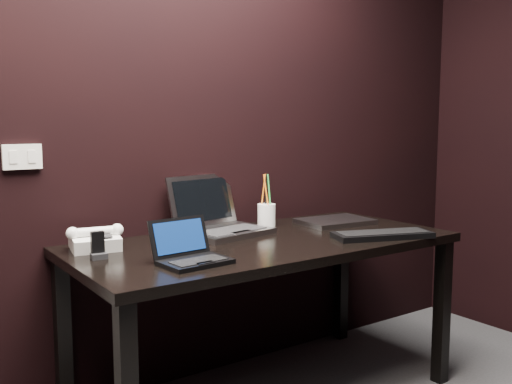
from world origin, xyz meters
TOP-DOWN VIEW (x-y plane):
  - wall_back at (0.00, 1.80)m, footprint 4.00×0.00m
  - wall_switch at (-0.62, 1.79)m, footprint 0.15×0.02m
  - desk at (0.30, 1.40)m, footprint 1.70×0.80m
  - netbook at (-0.17, 1.21)m, footprint 0.26×0.24m
  - silver_laptop at (0.21, 1.63)m, footprint 0.44×0.41m
  - ext_keyboard at (0.76, 1.13)m, footprint 0.47×0.30m
  - closed_laptop at (0.83, 1.52)m, footprint 0.38×0.29m
  - desk_phone at (-0.39, 1.62)m, footprint 0.23×0.20m
  - mobile_phone at (-0.43, 1.48)m, footprint 0.06×0.06m
  - pen_cup at (0.50, 1.66)m, footprint 0.11×0.11m

SIDE VIEW (x-z plane):
  - desk at x=0.30m, z-range 0.29..1.03m
  - closed_laptop at x=0.83m, z-range 0.74..0.76m
  - ext_keyboard at x=0.76m, z-range 0.74..0.77m
  - netbook at x=-0.17m, z-range 0.69..0.85m
  - mobile_phone at x=-0.43m, z-range 0.73..0.83m
  - desk_phone at x=-0.39m, z-range 0.73..0.84m
  - silver_laptop at x=0.21m, z-range 0.66..0.92m
  - pen_cup at x=0.50m, z-range 0.67..0.93m
  - wall_switch at x=-0.62m, z-range 1.07..1.17m
  - wall_back at x=0.00m, z-range -0.70..3.30m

